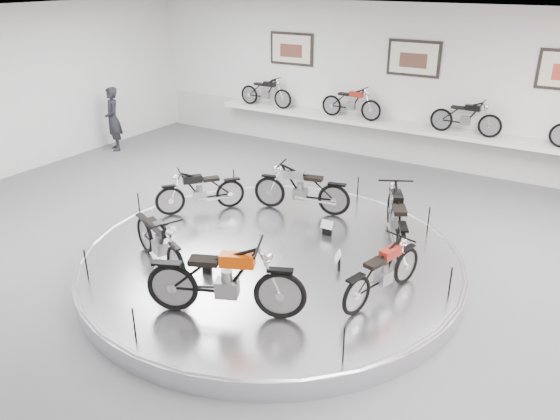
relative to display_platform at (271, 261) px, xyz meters
The scene contains 19 objects.
floor 0.34m from the display_platform, 90.00° to the right, with size 16.00×16.00×0.00m, color #565659.
ceiling 3.86m from the display_platform, 90.00° to the right, with size 16.00×16.00×0.00m, color white.
wall_back 6.95m from the display_platform, 90.00° to the left, with size 16.00×16.00×0.00m, color silver.
dado_band 6.69m from the display_platform, 90.00° to the left, with size 15.68×0.04×1.10m, color #BCBCBA.
display_platform is the anchor object (origin of this frame).
platform_rim 0.12m from the display_platform, ahead, with size 6.40×6.40×0.10m, color #B2B2BA.
shelf 6.46m from the display_platform, 90.00° to the left, with size 11.00×0.55×0.10m, color silver.
poster_left 7.94m from the display_platform, 117.72° to the left, with size 1.35×0.06×0.88m, color beige.
poster_center 7.13m from the display_platform, 90.00° to the left, with size 1.35×0.06×0.88m, color beige.
shelf_bike_a 7.76m from the display_platform, 123.27° to the left, with size 1.22×0.42×0.73m, color black, non-canonical shape.
shelf_bike_b 6.69m from the display_platform, 103.19° to the left, with size 1.22×0.42×0.73m, color maroon, non-canonical shape.
shelf_bike_c 6.69m from the display_platform, 76.81° to the left, with size 1.22×0.42×0.73m, color black, non-canonical shape.
bike_a 2.27m from the display_platform, 39.71° to the left, with size 1.77×0.63×1.04m, color black, non-canonical shape.
bike_b 1.96m from the display_platform, 103.49° to the left, with size 1.66×0.58×0.97m, color silver, non-canonical shape.
bike_c 2.34m from the display_platform, 159.98° to the left, with size 1.50×0.53×0.88m, color black, non-canonical shape.
bike_d 1.93m from the display_platform, 134.51° to the right, with size 1.57×0.55×0.92m, color black, non-canonical shape.
bike_e 2.02m from the display_platform, 77.00° to the right, with size 1.89×0.67×1.11m, color #C13902, non-canonical shape.
bike_f 2.21m from the display_platform, ahead, with size 1.50×0.53×0.88m, color maroon, non-canonical shape.
visitor 8.21m from the display_platform, 154.86° to the left, with size 0.65×0.42×1.77m, color black.
Camera 1 is at (4.37, -6.60, 4.67)m, focal length 35.00 mm.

